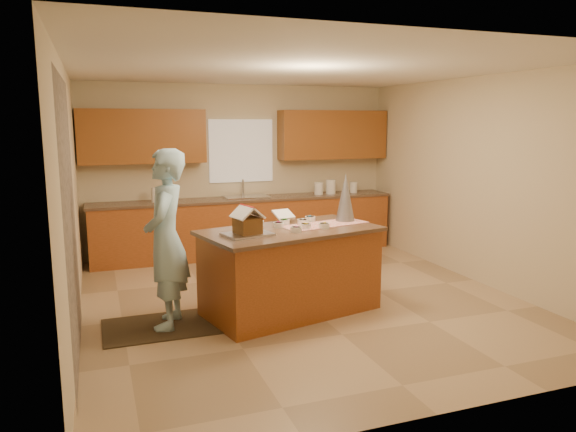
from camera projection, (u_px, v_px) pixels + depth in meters
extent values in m
plane|color=tan|center=(301.00, 300.00, 6.50)|extent=(5.50, 5.50, 0.00)
plane|color=silver|center=(302.00, 69.00, 6.04)|extent=(5.50, 5.50, 0.00)
plane|color=beige|center=(241.00, 169.00, 8.82)|extent=(5.50, 5.50, 0.00)
plane|color=beige|center=(447.00, 234.00, 3.72)|extent=(5.50, 5.50, 0.00)
plane|color=beige|center=(70.00, 199.00, 5.44)|extent=(5.50, 5.50, 0.00)
plane|color=beige|center=(479.00, 181.00, 7.10)|extent=(5.50, 5.50, 0.00)
plane|color=gray|center=(70.00, 222.00, 4.72)|extent=(0.00, 2.50, 2.50)
cube|color=white|center=(241.00, 151.00, 8.74)|extent=(1.05, 0.03, 1.00)
cube|color=#9E4D20|center=(247.00, 227.00, 8.70)|extent=(4.80, 0.60, 0.88)
cube|color=brown|center=(246.00, 199.00, 8.62)|extent=(4.85, 0.63, 0.04)
cube|color=#984520|center=(142.00, 136.00, 8.04)|extent=(1.85, 0.35, 0.80)
cube|color=#984520|center=(333.00, 135.00, 9.08)|extent=(1.85, 0.35, 0.80)
cube|color=silver|center=(246.00, 200.00, 8.62)|extent=(0.70, 0.45, 0.12)
cylinder|color=silver|center=(243.00, 188.00, 8.76)|extent=(0.03, 0.03, 0.28)
cube|color=#9E4D20|center=(291.00, 272.00, 6.04)|extent=(2.02, 1.33, 0.91)
cube|color=brown|center=(291.00, 231.00, 5.96)|extent=(2.12, 1.43, 0.04)
cube|color=#9F120B|center=(325.00, 224.00, 6.20)|extent=(1.09, 0.60, 0.01)
cube|color=silver|center=(248.00, 234.00, 5.60)|extent=(0.54, 0.45, 0.03)
cube|color=white|center=(283.00, 214.00, 6.35)|extent=(0.26, 0.22, 0.10)
cone|color=silver|center=(345.00, 197.00, 6.38)|extent=(0.27, 0.27, 0.57)
cube|color=black|center=(165.00, 326.00, 5.66)|extent=(1.25, 0.81, 0.01)
imported|color=#A6D8EC|center=(166.00, 239.00, 5.52)|extent=(0.62, 0.77, 1.84)
cylinder|color=white|center=(319.00, 188.00, 9.02)|extent=(0.15, 0.15, 0.20)
cylinder|color=white|center=(331.00, 187.00, 9.09)|extent=(0.17, 0.17, 0.24)
cylinder|color=white|center=(353.00, 187.00, 9.23)|extent=(0.13, 0.13, 0.18)
cylinder|color=white|center=(155.00, 195.00, 8.12)|extent=(0.10, 0.10, 0.22)
cube|color=brown|center=(247.00, 225.00, 5.59)|extent=(0.28, 0.29, 0.17)
cube|color=white|center=(242.00, 212.00, 5.53)|extent=(0.21, 0.32, 0.13)
cube|color=white|center=(253.00, 211.00, 5.60)|extent=(0.21, 0.32, 0.13)
cylinder|color=red|center=(247.00, 206.00, 5.55)|extent=(0.09, 0.29, 0.02)
cylinder|color=white|center=(303.00, 222.00, 6.22)|extent=(0.12, 0.12, 0.06)
cylinder|color=green|center=(284.00, 222.00, 6.21)|extent=(0.12, 0.12, 0.06)
cylinder|color=#E22772|center=(279.00, 225.00, 6.03)|extent=(0.12, 0.12, 0.06)
cylinder|color=#7E3194|center=(258.00, 223.00, 6.13)|extent=(0.12, 0.12, 0.06)
cylinder|color=yellow|center=(324.00, 226.00, 5.99)|extent=(0.12, 0.12, 0.06)
cylinder|color=teal|center=(310.00, 219.00, 6.41)|extent=(0.12, 0.12, 0.06)
cylinder|color=yellow|center=(306.00, 226.00, 5.95)|extent=(0.12, 0.12, 0.06)
cylinder|color=pink|center=(296.00, 229.00, 5.78)|extent=(0.12, 0.12, 0.06)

